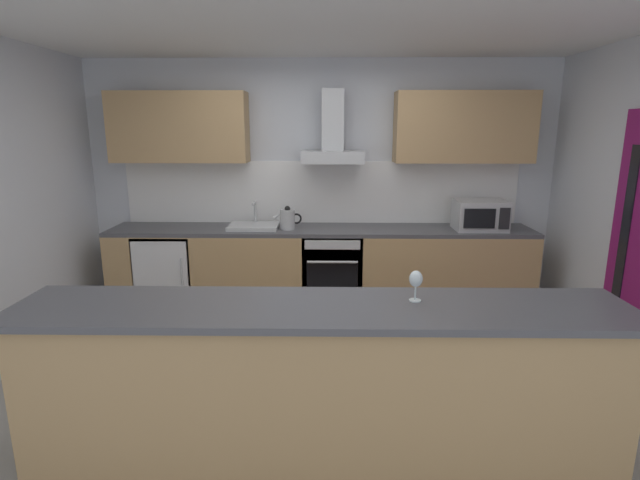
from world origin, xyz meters
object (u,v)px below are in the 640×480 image
object	(u,v)px
oven	(332,270)
wine_glass	(416,280)
refrigerator	(170,272)
range_hood	(333,140)
sink	(254,226)
kettle	(288,219)
microwave	(480,215)

from	to	relation	value
oven	wine_glass	bearing A→B (deg)	-78.66
refrigerator	range_hood	distance (m)	2.18
oven	refrigerator	bearing A→B (deg)	-179.91
oven	sink	distance (m)	0.93
refrigerator	range_hood	xyz separation A→B (m)	(1.70, 0.13, 1.36)
range_hood	wine_glass	size ratio (longest dim) A/B	4.05
kettle	microwave	bearing A→B (deg)	0.17
microwave	sink	xyz separation A→B (m)	(-2.29, 0.04, -0.12)
sink	microwave	bearing A→B (deg)	-0.97
kettle	wine_glass	xyz separation A→B (m)	(0.90, -2.21, 0.07)
microwave	wine_glass	world-z (taller)	microwave
microwave	sink	bearing A→B (deg)	179.03
wine_glass	sink	bearing A→B (deg)	119.05
microwave	kettle	bearing A→B (deg)	-179.83
range_hood	oven	bearing A→B (deg)	-90.00
oven	refrigerator	size ratio (longest dim) A/B	0.94
oven	range_hood	xyz separation A→B (m)	(0.00, 0.13, 1.33)
oven	sink	world-z (taller)	sink
sink	range_hood	size ratio (longest dim) A/B	0.69
microwave	range_hood	bearing A→B (deg)	173.95
kettle	refrigerator	bearing A→B (deg)	178.58
oven	microwave	world-z (taller)	microwave
kettle	range_hood	world-z (taller)	range_hood
refrigerator	sink	bearing A→B (deg)	0.87
range_hood	wine_glass	bearing A→B (deg)	-79.26
range_hood	microwave	bearing A→B (deg)	-6.05
oven	range_hood	world-z (taller)	range_hood
sink	oven	bearing A→B (deg)	-0.78
microwave	sink	distance (m)	2.29
oven	wine_glass	distance (m)	2.37
wine_glass	oven	bearing A→B (deg)	101.34
range_hood	wine_glass	xyz separation A→B (m)	(0.45, -2.38, -0.71)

